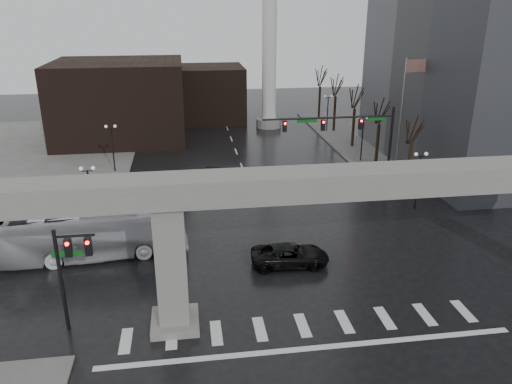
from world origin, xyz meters
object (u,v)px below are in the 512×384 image
far_car (210,176)px  signal_mast_arm (352,132)px  pickup_truck (290,255)px  city_bus (92,233)px

far_car → signal_mast_arm: bearing=-8.9°
pickup_truck → far_car: 17.92m
pickup_truck → city_bus: city_bus is taller
signal_mast_arm → pickup_truck: (-8.30, -12.99, -5.09)m
signal_mast_arm → city_bus: 24.13m
signal_mast_arm → far_car: signal_mast_arm is taller
far_car → pickup_truck: bearing=-65.6°
city_bus → far_car: city_bus is taller
pickup_truck → far_car: bearing=17.3°
pickup_truck → far_car: size_ratio=1.23×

